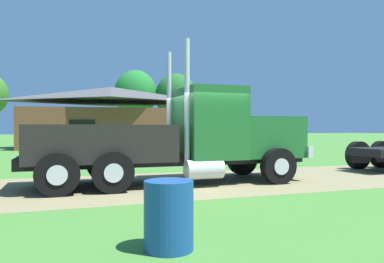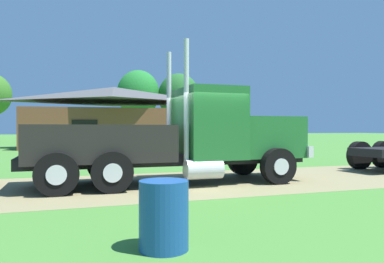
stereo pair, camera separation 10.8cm
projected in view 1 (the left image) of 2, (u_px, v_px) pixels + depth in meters
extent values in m
plane|color=#458032|center=(193.00, 183.00, 10.58)|extent=(200.00, 200.00, 0.00)
cube|color=#8A7F56|center=(193.00, 182.00, 10.58)|extent=(120.00, 5.08, 0.01)
cube|color=black|center=(169.00, 159.00, 10.41)|extent=(7.89, 1.52, 0.28)
cube|color=#23662D|center=(261.00, 137.00, 11.37)|extent=(1.95, 1.97, 1.21)
cube|color=silver|center=(290.00, 150.00, 11.71)|extent=(0.17, 2.15, 0.32)
cube|color=#23662D|center=(208.00, 123.00, 10.79)|extent=(1.63, 2.25, 2.02)
cube|color=#2D3D4C|center=(233.00, 110.00, 11.06)|extent=(0.05, 1.87, 0.89)
cylinder|color=silver|center=(169.00, 104.00, 11.32)|extent=(0.14, 0.14, 3.21)
cylinder|color=silver|center=(187.00, 100.00, 9.64)|extent=(0.14, 0.14, 3.21)
cylinder|color=silver|center=(204.00, 169.00, 9.71)|extent=(1.00, 0.52, 0.52)
cube|color=black|center=(100.00, 143.00, 9.80)|extent=(3.72, 2.26, 0.95)
cylinder|color=black|center=(242.00, 160.00, 12.41)|extent=(1.01, 0.30, 1.01)
cylinder|color=silver|center=(240.00, 159.00, 12.56)|extent=(0.45, 0.04, 0.45)
cylinder|color=black|center=(278.00, 166.00, 10.29)|extent=(1.01, 0.30, 1.01)
cylinder|color=silver|center=(282.00, 167.00, 10.14)|extent=(0.45, 0.04, 0.45)
cylinder|color=black|center=(59.00, 165.00, 10.52)|extent=(1.01, 0.30, 1.01)
cylinder|color=silver|center=(59.00, 165.00, 10.67)|extent=(0.45, 0.04, 0.45)
cylinder|color=black|center=(57.00, 174.00, 8.40)|extent=(1.01, 0.30, 1.01)
cylinder|color=silver|center=(57.00, 175.00, 8.25)|extent=(0.45, 0.04, 0.45)
cylinder|color=black|center=(104.00, 164.00, 10.92)|extent=(1.01, 0.30, 1.01)
cylinder|color=silver|center=(103.00, 163.00, 11.08)|extent=(0.45, 0.04, 0.45)
cylinder|color=black|center=(113.00, 172.00, 8.81)|extent=(1.01, 0.30, 1.01)
cylinder|color=silver|center=(114.00, 173.00, 8.66)|extent=(0.45, 0.04, 0.45)
cylinder|color=black|center=(358.00, 155.00, 14.18)|extent=(1.08, 0.37, 1.06)
cylinder|color=silver|center=(355.00, 155.00, 14.32)|extent=(0.48, 0.07, 0.48)
cylinder|color=black|center=(381.00, 154.00, 14.67)|extent=(1.08, 0.37, 1.06)
cylinder|color=silver|center=(378.00, 154.00, 14.81)|extent=(0.48, 0.07, 0.48)
cylinder|color=#19478C|center=(169.00, 215.00, 4.70)|extent=(0.64, 0.64, 0.89)
cube|color=brown|center=(111.00, 129.00, 30.79)|extent=(14.12, 9.53, 3.13)
pyramid|color=#4F4F4F|center=(111.00, 95.00, 30.77)|extent=(14.83, 10.00, 1.29)
cube|color=black|center=(82.00, 135.00, 26.54)|extent=(1.79, 0.30, 2.20)
cylinder|color=#513823|center=(136.00, 126.00, 45.37)|extent=(0.44, 0.44, 3.84)
ellipsoid|color=#21772D|center=(136.00, 93.00, 45.34)|extent=(5.20, 5.20, 5.72)
cylinder|color=#513823|center=(176.00, 127.00, 45.86)|extent=(0.44, 0.44, 3.58)
ellipsoid|color=#245F28|center=(176.00, 96.00, 45.83)|extent=(5.12, 5.12, 5.63)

